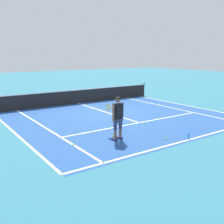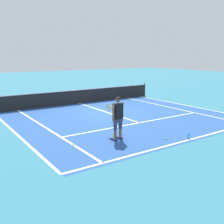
# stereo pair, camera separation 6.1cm
# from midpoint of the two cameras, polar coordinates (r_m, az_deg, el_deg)

# --- Properties ---
(ground_plane) EXTENTS (80.00, 80.00, 0.00)m
(ground_plane) POSITION_cam_midpoint_polar(r_m,az_deg,el_deg) (15.14, -1.13, -0.14)
(ground_plane) COLOR teal
(court_inner_surface) EXTENTS (10.98, 9.94, 0.00)m
(court_inner_surface) POSITION_cam_midpoint_polar(r_m,az_deg,el_deg) (14.20, 1.50, -0.98)
(court_inner_surface) COLOR #234C93
(court_inner_surface) RESTS_ON ground
(line_baseline) EXTENTS (10.98, 0.10, 0.01)m
(line_baseline) POSITION_cam_midpoint_polar(r_m,az_deg,el_deg) (10.86, 16.57, -5.68)
(line_baseline) COLOR white
(line_baseline) RESTS_ON ground
(line_service) EXTENTS (8.23, 0.10, 0.01)m
(line_service) POSITION_cam_midpoint_polar(r_m,az_deg,el_deg) (12.96, 5.76, -2.33)
(line_service) COLOR white
(line_service) RESTS_ON ground
(line_centre_service) EXTENTS (0.10, 6.40, 0.01)m
(line_centre_service) POSITION_cam_midpoint_polar(r_m,az_deg,el_deg) (15.46, -1.93, 0.13)
(line_centre_service) COLOR white
(line_centre_service) RESTS_ON ground
(line_singles_left) EXTENTS (0.10, 9.54, 0.01)m
(line_singles_left) POSITION_cam_midpoint_polar(r_m,az_deg,el_deg) (12.31, -14.20, -3.44)
(line_singles_left) COLOR white
(line_singles_left) RESTS_ON ground
(line_singles_right) EXTENTS (0.10, 9.54, 0.01)m
(line_singles_right) POSITION_cam_midpoint_polar(r_m,az_deg,el_deg) (16.90, 12.84, 0.87)
(line_singles_right) COLOR white
(line_singles_right) RESTS_ON ground
(line_doubles_left) EXTENTS (0.10, 9.54, 0.01)m
(line_doubles_left) POSITION_cam_midpoint_polar(r_m,az_deg,el_deg) (11.92, -20.40, -4.35)
(line_doubles_left) COLOR white
(line_doubles_left) RESTS_ON ground
(line_doubles_right) EXTENTS (0.10, 9.54, 0.01)m
(line_doubles_right) POSITION_cam_midpoint_polar(r_m,az_deg,el_deg) (17.93, 15.83, 1.36)
(line_doubles_right) COLOR white
(line_doubles_right) RESTS_ON ground
(tennis_net) EXTENTS (11.96, 0.08, 1.07)m
(tennis_net) POSITION_cam_midpoint_polar(r_m,az_deg,el_deg) (18.11, -7.43, 3.41)
(tennis_net) COLOR #333338
(tennis_net) RESTS_ON ground
(tennis_player) EXTENTS (0.60, 1.19, 1.71)m
(tennis_player) POSITION_cam_midpoint_polar(r_m,az_deg,el_deg) (10.10, 1.04, -0.70)
(tennis_player) COLOR navy
(tennis_player) RESTS_ON ground
(tennis_ball_near_feet) EXTENTS (0.07, 0.07, 0.07)m
(tennis_ball_near_feet) POSITION_cam_midpoint_polar(r_m,az_deg,el_deg) (10.64, 11.53, -5.63)
(tennis_ball_near_feet) COLOR #CCE02D
(tennis_ball_near_feet) RESTS_ON ground
(tennis_ball_by_baseline) EXTENTS (0.07, 0.07, 0.07)m
(tennis_ball_by_baseline) POSITION_cam_midpoint_polar(r_m,az_deg,el_deg) (10.75, 0.15, -5.18)
(tennis_ball_by_baseline) COLOR #CCE02D
(tennis_ball_by_baseline) RESTS_ON ground
(tennis_ball_mid_court) EXTENTS (0.07, 0.07, 0.07)m
(tennis_ball_mid_court) POSITION_cam_midpoint_polar(r_m,az_deg,el_deg) (9.84, -8.54, -7.00)
(tennis_ball_mid_court) COLOR #CCE02D
(tennis_ball_mid_court) RESTS_ON ground
(water_bottle) EXTENTS (0.07, 0.07, 0.24)m
(water_bottle) POSITION_cam_midpoint_polar(r_m,az_deg,el_deg) (10.87, 16.12, -5.00)
(water_bottle) COLOR #3393D6
(water_bottle) RESTS_ON ground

